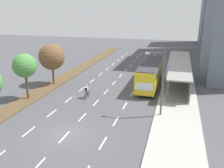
# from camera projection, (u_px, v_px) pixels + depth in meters

# --- Properties ---
(ground_plane) EXTENTS (140.00, 140.00, 0.00)m
(ground_plane) POSITION_uv_depth(u_px,v_px,m) (67.00, 134.00, 20.61)
(ground_plane) COLOR #4C4C51
(median_strip) EXTENTS (2.60, 52.00, 0.12)m
(median_strip) POSITION_uv_depth(u_px,v_px,m) (75.00, 72.00, 41.08)
(median_strip) COLOR brown
(median_strip) RESTS_ON ground
(sidewalk_right) EXTENTS (4.50, 52.00, 0.15)m
(sidewalk_right) POSITION_uv_depth(u_px,v_px,m) (179.00, 79.00, 36.52)
(sidewalk_right) COLOR #ADAAA3
(sidewalk_right) RESTS_ON ground
(lane_divider_left) EXTENTS (0.14, 46.50, 0.01)m
(lane_divider_left) POSITION_uv_depth(u_px,v_px,m) (96.00, 77.00, 37.79)
(lane_divider_left) COLOR white
(lane_divider_left) RESTS_ON ground
(lane_divider_center) EXTENTS (0.14, 46.50, 0.01)m
(lane_divider_center) POSITION_uv_depth(u_px,v_px,m) (117.00, 79.00, 36.88)
(lane_divider_center) COLOR white
(lane_divider_center) RESTS_ON ground
(lane_divider_right) EXTENTS (0.14, 46.50, 0.01)m
(lane_divider_right) POSITION_uv_depth(u_px,v_px,m) (140.00, 81.00, 35.97)
(lane_divider_right) COLOR white
(lane_divider_right) RESTS_ON ground
(bus_shelter) EXTENTS (2.90, 12.86, 2.86)m
(bus_shelter) POSITION_uv_depth(u_px,v_px,m) (181.00, 76.00, 31.89)
(bus_shelter) COLOR gray
(bus_shelter) RESTS_ON sidewalk_right
(bus) EXTENTS (2.54, 11.29, 3.37)m
(bus) POSITION_uv_depth(u_px,v_px,m) (150.00, 72.00, 33.11)
(bus) COLOR yellow
(bus) RESTS_ON ground
(cyclist) EXTENTS (0.46, 1.82, 1.71)m
(cyclist) POSITION_uv_depth(u_px,v_px,m) (87.00, 92.00, 28.83)
(cyclist) COLOR black
(cyclist) RESTS_ON ground
(median_tree_second) EXTENTS (2.81, 2.81, 5.48)m
(median_tree_second) POSITION_uv_depth(u_px,v_px,m) (25.00, 66.00, 27.48)
(median_tree_second) COLOR brown
(median_tree_second) RESTS_ON median_strip
(median_tree_third) EXTENTS (3.67, 3.67, 5.78)m
(median_tree_third) POSITION_uv_depth(u_px,v_px,m) (52.00, 57.00, 33.12)
(median_tree_third) COLOR brown
(median_tree_third) RESTS_ON median_strip
(streetlight) EXTENTS (1.91, 0.24, 6.50)m
(streetlight) POSITION_uv_depth(u_px,v_px,m) (161.00, 80.00, 23.04)
(streetlight) COLOR #4C4C51
(streetlight) RESTS_ON sidewalk_right
(building_tall_right) EXTENTS (6.40, 11.51, 24.49)m
(building_tall_right) POSITION_uv_depth(u_px,v_px,m) (214.00, 3.00, 71.05)
(building_tall_right) COLOR slate
(building_tall_right) RESTS_ON ground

